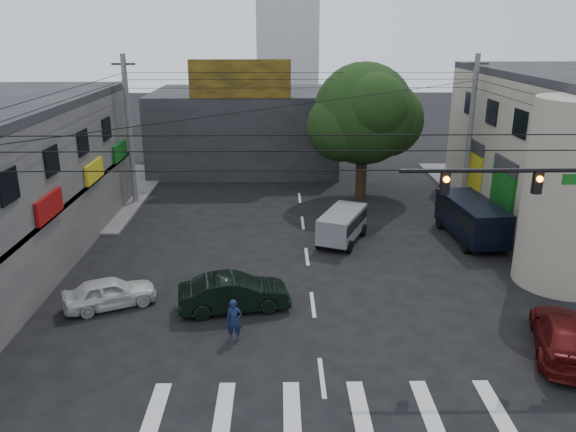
{
  "coord_description": "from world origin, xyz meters",
  "views": [
    {
      "loc": [
        -1.34,
        -18.35,
        10.65
      ],
      "look_at": [
        -0.97,
        4.0,
        3.12
      ],
      "focal_mm": 35.0,
      "sensor_mm": 36.0,
      "label": 1
    }
  ],
  "objects_px": {
    "street_tree": "(364,114)",
    "white_compact": "(110,292)",
    "utility_pole_far_right": "(470,130)",
    "silver_minivan": "(342,227)",
    "maroon_sedan": "(565,335)",
    "utility_pole_far_left": "(129,131)",
    "dark_sedan": "(234,293)",
    "traffic_gantry": "(558,214)",
    "navy_van": "(471,220)",
    "traffic_officer": "(234,320)"
  },
  "relations": [
    {
      "from": "street_tree",
      "to": "white_compact",
      "type": "height_order",
      "value": "street_tree"
    },
    {
      "from": "utility_pole_far_right",
      "to": "silver_minivan",
      "type": "xyz_separation_m",
      "value": [
        -8.58,
        -7.0,
        -3.78
      ]
    },
    {
      "from": "utility_pole_far_right",
      "to": "maroon_sedan",
      "type": "bearing_deg",
      "value": -96.82
    },
    {
      "from": "utility_pole_far_left",
      "to": "dark_sedan",
      "type": "distance_m",
      "value": 16.59
    },
    {
      "from": "maroon_sedan",
      "to": "silver_minivan",
      "type": "relative_size",
      "value": 1.24
    },
    {
      "from": "traffic_gantry",
      "to": "navy_van",
      "type": "distance_m",
      "value": 10.96
    },
    {
      "from": "street_tree",
      "to": "traffic_officer",
      "type": "relative_size",
      "value": 5.57
    },
    {
      "from": "street_tree",
      "to": "navy_van",
      "type": "height_order",
      "value": "street_tree"
    },
    {
      "from": "dark_sedan",
      "to": "white_compact",
      "type": "bearing_deg",
      "value": 75.43
    },
    {
      "from": "street_tree",
      "to": "white_compact",
      "type": "bearing_deg",
      "value": -128.93
    },
    {
      "from": "street_tree",
      "to": "dark_sedan",
      "type": "distance_m",
      "value": 17.59
    },
    {
      "from": "dark_sedan",
      "to": "traffic_officer",
      "type": "height_order",
      "value": "traffic_officer"
    },
    {
      "from": "traffic_gantry",
      "to": "white_compact",
      "type": "height_order",
      "value": "traffic_gantry"
    },
    {
      "from": "street_tree",
      "to": "utility_pole_far_right",
      "type": "distance_m",
      "value": 6.63
    },
    {
      "from": "utility_pole_far_right",
      "to": "navy_van",
      "type": "height_order",
      "value": "utility_pole_far_right"
    },
    {
      "from": "maroon_sedan",
      "to": "traffic_officer",
      "type": "xyz_separation_m",
      "value": [
        -11.35,
        1.05,
        0.09
      ]
    },
    {
      "from": "utility_pole_far_left",
      "to": "silver_minivan",
      "type": "xyz_separation_m",
      "value": [
        12.42,
        -7.0,
        -3.78
      ]
    },
    {
      "from": "traffic_gantry",
      "to": "utility_pole_far_right",
      "type": "xyz_separation_m",
      "value": [
        2.68,
        17.0,
        -0.23
      ]
    },
    {
      "from": "traffic_gantry",
      "to": "silver_minivan",
      "type": "bearing_deg",
      "value": 120.57
    },
    {
      "from": "white_compact",
      "to": "utility_pole_far_left",
      "type": "bearing_deg",
      "value": -14.89
    },
    {
      "from": "dark_sedan",
      "to": "navy_van",
      "type": "distance_m",
      "value": 14.1
    },
    {
      "from": "utility_pole_far_right",
      "to": "traffic_officer",
      "type": "relative_size",
      "value": 5.89
    },
    {
      "from": "utility_pole_far_left",
      "to": "navy_van",
      "type": "height_order",
      "value": "utility_pole_far_left"
    },
    {
      "from": "street_tree",
      "to": "dark_sedan",
      "type": "bearing_deg",
      "value": -114.94
    },
    {
      "from": "dark_sedan",
      "to": "maroon_sedan",
      "type": "bearing_deg",
      "value": -116.83
    },
    {
      "from": "utility_pole_far_left",
      "to": "white_compact",
      "type": "relative_size",
      "value": 2.38
    },
    {
      "from": "traffic_gantry",
      "to": "traffic_officer",
      "type": "height_order",
      "value": "traffic_gantry"
    },
    {
      "from": "white_compact",
      "to": "street_tree",
      "type": "bearing_deg",
      "value": -63.44
    },
    {
      "from": "white_compact",
      "to": "maroon_sedan",
      "type": "bearing_deg",
      "value": -127.13
    },
    {
      "from": "navy_van",
      "to": "traffic_officer",
      "type": "xyz_separation_m",
      "value": [
        -11.69,
        -9.9,
        -0.27
      ]
    },
    {
      "from": "street_tree",
      "to": "maroon_sedan",
      "type": "distance_m",
      "value": 19.8
    },
    {
      "from": "street_tree",
      "to": "white_compact",
      "type": "relative_size",
      "value": 2.25
    },
    {
      "from": "utility_pole_far_right",
      "to": "maroon_sedan",
      "type": "height_order",
      "value": "utility_pole_far_right"
    },
    {
      "from": "dark_sedan",
      "to": "white_compact",
      "type": "distance_m",
      "value": 5.0
    },
    {
      "from": "utility_pole_far_right",
      "to": "traffic_gantry",
      "type": "bearing_deg",
      "value": -98.94
    },
    {
      "from": "street_tree",
      "to": "navy_van",
      "type": "relative_size",
      "value": 1.61
    },
    {
      "from": "maroon_sedan",
      "to": "white_compact",
      "type": "bearing_deg",
      "value": 6.57
    },
    {
      "from": "street_tree",
      "to": "utility_pole_far_right",
      "type": "bearing_deg",
      "value": -8.75
    },
    {
      "from": "dark_sedan",
      "to": "maroon_sedan",
      "type": "xyz_separation_m",
      "value": [
        11.52,
        -3.35,
        -0.02
      ]
    },
    {
      "from": "white_compact",
      "to": "silver_minivan",
      "type": "height_order",
      "value": "silver_minivan"
    },
    {
      "from": "traffic_officer",
      "to": "utility_pole_far_left",
      "type": "bearing_deg",
      "value": 113.44
    },
    {
      "from": "traffic_officer",
      "to": "white_compact",
      "type": "bearing_deg",
      "value": 151.99
    },
    {
      "from": "traffic_gantry",
      "to": "maroon_sedan",
      "type": "height_order",
      "value": "traffic_gantry"
    },
    {
      "from": "white_compact",
      "to": "navy_van",
      "type": "bearing_deg",
      "value": -91.2
    },
    {
      "from": "utility_pole_far_right",
      "to": "navy_van",
      "type": "bearing_deg",
      "value": -104.72
    },
    {
      "from": "traffic_gantry",
      "to": "utility_pole_far_left",
      "type": "relative_size",
      "value": 0.78
    },
    {
      "from": "utility_pole_far_left",
      "to": "traffic_officer",
      "type": "xyz_separation_m",
      "value": [
        7.54,
        -16.66,
        -3.82
      ]
    },
    {
      "from": "utility_pole_far_left",
      "to": "traffic_officer",
      "type": "distance_m",
      "value": 18.68
    },
    {
      "from": "maroon_sedan",
      "to": "navy_van",
      "type": "xyz_separation_m",
      "value": [
        0.34,
        10.96,
        0.36
      ]
    },
    {
      "from": "utility_pole_far_right",
      "to": "white_compact",
      "type": "xyz_separation_m",
      "value": [
        -18.63,
        -14.01,
        -3.99
      ]
    }
  ]
}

